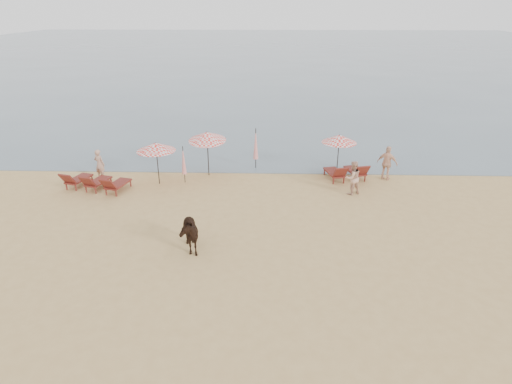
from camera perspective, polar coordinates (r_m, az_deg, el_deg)
ground at (r=14.54m, az=-0.61°, el=-12.01°), size 120.00×120.00×0.00m
sea at (r=92.17m, az=1.49°, el=18.51°), size 160.00×140.00×0.06m
lounger_cluster_left at (r=22.59m, az=-20.66°, el=1.32°), size 3.31×2.45×0.65m
lounger_cluster_right at (r=22.86m, az=11.98°, el=2.68°), size 2.24×2.18×0.67m
umbrella_open_left_a at (r=21.95m, az=-13.20°, el=5.89°), size 1.94×1.94×2.21m
umbrella_open_left_b at (r=22.61m, az=-6.54°, el=7.39°), size 1.97×2.01×2.51m
umbrella_open_right at (r=23.02m, az=11.05°, el=6.99°), size 1.84×1.84×2.24m
umbrella_closed_left at (r=22.10m, az=-9.64°, el=4.18°), size 0.24×0.24×1.96m
umbrella_closed_right at (r=23.70m, az=-0.03°, el=6.42°), size 0.28×0.28×2.31m
cow at (r=16.15m, az=-9.22°, el=-5.26°), size 1.39×1.94×1.49m
beachgoer_left at (r=23.84m, az=-20.13°, el=3.48°), size 0.69×0.57×1.62m
beachgoer_right_a at (r=21.07m, az=12.75°, el=1.86°), size 1.01×0.92×1.68m
beachgoer_right_b at (r=23.28m, az=17.09°, el=3.69°), size 1.15×0.93×1.82m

